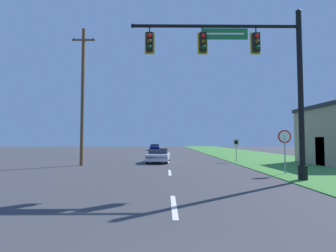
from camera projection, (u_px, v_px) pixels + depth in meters
name	position (u px, v px, depth m)	size (l,w,h in m)	color
grass_verge_right	(254.00, 156.00, 31.78)	(10.00, 110.00, 0.04)	#428438
road_center_line	(168.00, 162.00, 23.70)	(0.16, 34.80, 0.01)	silver
signal_mast	(256.00, 72.00, 12.91)	(8.60, 0.47, 8.46)	black
car_ahead	(159.00, 156.00, 23.11)	(2.09, 4.37, 1.19)	black
far_car	(155.00, 147.00, 51.19)	(1.82, 4.41, 1.19)	black
stop_sign	(285.00, 142.00, 15.06)	(0.76, 0.07, 2.50)	gray
route_sign_post	(236.00, 145.00, 23.37)	(0.55, 0.06, 2.03)	gray
utility_pole_near	(83.00, 94.00, 20.46)	(1.80, 0.26, 10.78)	brown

